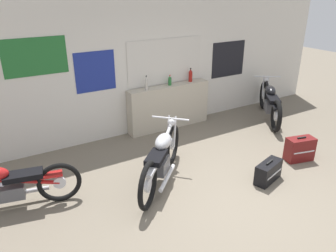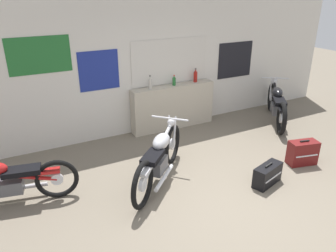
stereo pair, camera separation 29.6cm
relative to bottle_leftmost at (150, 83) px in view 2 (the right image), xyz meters
name	(u,v)px [view 2 (the right image)]	position (x,y,z in m)	size (l,w,h in m)	color
ground_plane	(232,202)	(-0.01, -2.83, -1.10)	(24.00, 24.00, 0.00)	#706656
wall_back	(146,66)	(0.00, 0.21, 0.31)	(10.00, 0.07, 2.80)	silver
sill_counter	(173,107)	(0.56, 0.03, -0.61)	(1.91, 0.28, 0.96)	#B7AD99
bottle_leftmost	(150,83)	(0.00, 0.00, 0.00)	(0.06, 0.06, 0.30)	#B7B2A8
bottle_left_center	(174,81)	(0.58, 0.03, -0.03)	(0.07, 0.07, 0.22)	#23662D
bottle_center	(195,76)	(1.12, 0.05, 0.00)	(0.08, 0.08, 0.30)	maroon
motorcycle_silver	(159,158)	(-0.70, -1.83, -0.66)	(1.55, 1.48, 0.91)	black
motorcycle_black	(277,104)	(2.83, -0.78, -0.67)	(1.35, 1.81, 0.90)	black
motorcycle_red	(0,181)	(-2.96, -1.35, -0.69)	(2.10, 0.70, 0.80)	black
hard_case_black	(267,175)	(0.79, -2.69, -0.93)	(0.58, 0.35, 0.35)	black
hard_case_darkred	(303,153)	(1.79, -2.49, -0.88)	(0.54, 0.36, 0.46)	maroon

